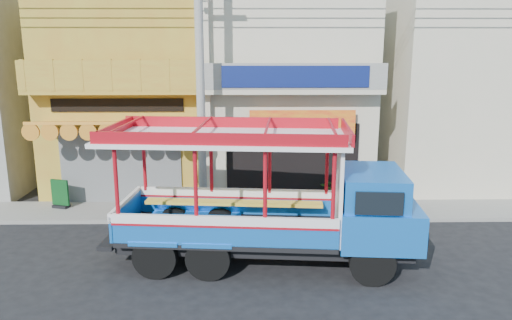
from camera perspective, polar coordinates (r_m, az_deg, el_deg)
The scene contains 11 objects.
ground at distance 13.28m, azimuth -2.85°, elevation -11.74°, with size 90.00×90.00×0.00m, color black.
sidewalk at distance 16.97m, azimuth -2.41°, elevation -5.87°, with size 30.00×2.00×0.12m, color slate.
shophouse_left at distance 20.55m, azimuth -13.59°, elevation 8.65°, with size 6.00×7.50×8.24m.
shophouse_right at distance 20.12m, azimuth 3.54°, elevation 8.89°, with size 6.00×6.75×8.24m.
party_pilaster at distance 17.03m, azimuth -5.86°, elevation 7.73°, with size 0.35×0.30×8.00m, color beige.
filler_building_right at distance 21.86m, azimuth 22.30°, elevation 7.48°, with size 6.00×6.00×7.60m, color beige.
utility_pole at distance 15.41m, azimuth -5.88°, elevation 11.02°, with size 28.00×0.26×9.00m.
songthaew_truck at distance 12.67m, azimuth 3.41°, elevation -4.45°, with size 8.01×3.20×3.65m.
green_sign at distance 18.28m, azimuth -21.46°, elevation -3.84°, with size 0.64×0.44×0.99m.
potted_plant_a at distance 17.60m, azimuth 8.82°, elevation -3.30°, with size 0.96×0.83×1.06m, color #2B5718.
potted_plant_b at distance 17.23m, azimuth 11.64°, elevation -3.82°, with size 0.57×0.46×1.04m, color #2B5718.
Camera 1 is at (0.46, -12.04, 5.57)m, focal length 35.00 mm.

